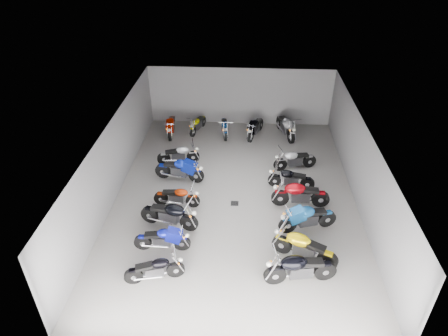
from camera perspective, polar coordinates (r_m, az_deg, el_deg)
The scene contains 23 objects.
ground at distance 16.94m, azimuth 1.59°, elevation -4.04°, with size 14.00×14.00×0.00m, color gray.
wall_back at distance 22.27m, azimuth 2.33°, elevation 10.19°, with size 10.00×0.10×3.20m, color slate.
wall_left at distance 16.90m, azimuth -15.52°, elevation 1.06°, with size 0.10×14.00×3.20m, color slate.
wall_right at distance 16.69m, azimuth 19.10°, elevation -0.05°, with size 0.10×14.00×3.20m, color slate.
ceiling at distance 15.23m, azimuth 1.78°, elevation 5.69°, with size 10.00×14.00×0.04m, color black.
drain_grate at distance 16.54m, azimuth 1.53°, elevation -5.07°, with size 0.32×0.32×0.01m, color black.
motorcycle_left_a at distance 13.43m, azimuth -9.81°, elevation -14.03°, with size 1.92×0.64×0.86m.
motorcycle_left_b at distance 14.38m, azimuth -8.75°, elevation -9.99°, with size 2.01×0.40×0.88m.
motorcycle_left_c at distance 15.25m, azimuth -7.77°, elevation -6.60°, with size 2.29×0.72×1.02m.
motorcycle_left_d at distance 16.27m, azimuth -6.70°, elevation -4.06°, with size 1.91×0.41×0.84m.
motorcycle_left_e at distance 17.75m, azimuth -6.32°, elevation -0.23°, with size 2.25×0.60×0.99m.
motorcycle_left_f at distance 18.97m, azimuth -6.47°, elevation 1.92°, with size 2.00×0.54×0.88m.
motorcycle_right_a at distance 13.34m, azimuth 10.77°, elevation -13.91°, with size 2.38×0.62×1.05m.
motorcycle_right_b at distance 14.06m, azimuth 11.33°, elevation -11.07°, with size 2.19×1.11×1.03m.
motorcycle_right_c at distance 15.30m, azimuth 11.80°, elevation -6.98°, with size 2.22×0.80×1.00m.
motorcycle_right_d at distance 16.39m, azimuth 10.79°, elevation -3.71°, with size 2.35×0.46×1.03m.
motorcycle_right_e at distance 17.39m, azimuth 9.51°, elevation -1.51°, with size 2.01×0.46×0.88m.
motorcycle_right_f at distance 18.73m, azimuth 10.06°, elevation 1.19°, with size 2.02×0.70×0.91m.
motorcycle_back_a at distance 21.61m, azimuth -7.55°, elevation 6.02°, with size 0.46×2.15×0.94m.
motorcycle_back_b at distance 21.80m, azimuth -3.79°, elevation 6.31°, with size 0.69×1.84×0.83m.
motorcycle_back_c at distance 21.40m, azimuth 0.09°, elevation 5.88°, with size 0.45×1.93×0.85m.
motorcycle_back_d at distance 21.31m, azimuth 4.50°, elevation 5.79°, with size 0.86×2.03×0.93m.
motorcycle_back_e at distance 21.49m, azimuth 8.83°, elevation 5.92°, with size 0.84×2.34×1.05m.
Camera 1 is at (0.34, -13.55, 10.17)m, focal length 32.00 mm.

